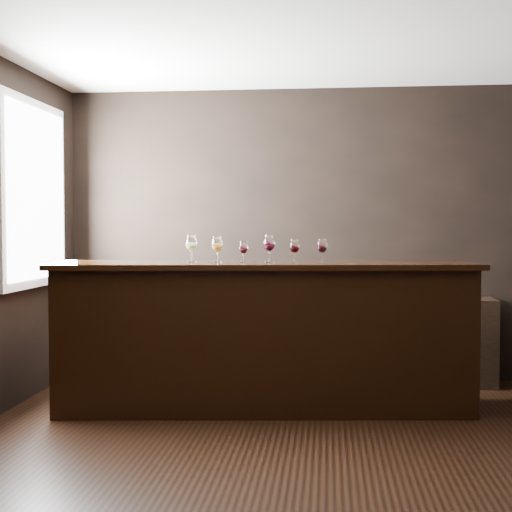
# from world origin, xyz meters

# --- Properties ---
(ground) EXTENTS (5.00, 5.00, 0.00)m
(ground) POSITION_xyz_m (0.00, 0.00, 0.00)
(ground) COLOR black
(ground) RESTS_ON ground
(room_shell) EXTENTS (5.02, 4.52, 2.81)m
(room_shell) POSITION_xyz_m (-0.23, 0.11, 1.81)
(room_shell) COLOR black
(room_shell) RESTS_ON ground
(bar_counter) EXTENTS (3.31, 1.04, 1.14)m
(bar_counter) POSITION_xyz_m (-0.46, 0.99, 0.57)
(bar_counter) COLOR black
(bar_counter) RESTS_ON ground
(bar_top) EXTENTS (3.43, 1.12, 0.04)m
(bar_top) POSITION_xyz_m (-0.46, 0.99, 1.16)
(bar_top) COLOR black
(bar_top) RESTS_ON bar_counter
(back_bar_shelf) EXTENTS (2.24, 0.40, 0.80)m
(back_bar_shelf) POSITION_xyz_m (0.46, 2.03, 0.40)
(back_bar_shelf) COLOR black
(back_bar_shelf) RESTS_ON ground
(glass_white) EXTENTS (0.09, 0.09, 0.22)m
(glass_white) POSITION_xyz_m (-1.05, 0.98, 1.33)
(glass_white) COLOR white
(glass_white) RESTS_ON bar_top
(glass_amber) EXTENTS (0.09, 0.09, 0.21)m
(glass_amber) POSITION_xyz_m (-0.84, 0.97, 1.32)
(glass_amber) COLOR white
(glass_amber) RESTS_ON bar_top
(glass_red_a) EXTENTS (0.07, 0.07, 0.17)m
(glass_red_a) POSITION_xyz_m (-0.63, 0.98, 1.30)
(glass_red_a) COLOR white
(glass_red_a) RESTS_ON bar_top
(glass_red_b) EXTENTS (0.09, 0.09, 0.22)m
(glass_red_b) POSITION_xyz_m (-0.42, 1.01, 1.33)
(glass_red_b) COLOR white
(glass_red_b) RESTS_ON bar_top
(glass_red_c) EXTENTS (0.08, 0.08, 0.19)m
(glass_red_c) POSITION_xyz_m (-0.22, 0.97, 1.31)
(glass_red_c) COLOR white
(glass_red_c) RESTS_ON bar_top
(glass_red_d) EXTENTS (0.08, 0.08, 0.19)m
(glass_red_d) POSITION_xyz_m (-0.00, 1.00, 1.31)
(glass_red_d) COLOR white
(glass_red_d) RESTS_ON bar_top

